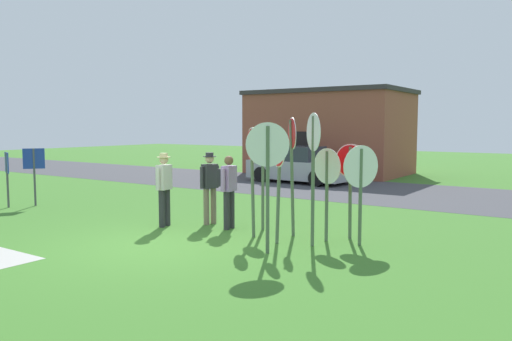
# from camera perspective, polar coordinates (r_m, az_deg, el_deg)

# --- Properties ---
(ground_plane) EXTENTS (80.00, 80.00, 0.00)m
(ground_plane) POSITION_cam_1_polar(r_m,az_deg,el_deg) (10.36, -11.16, -8.30)
(ground_plane) COLOR #3D7528
(street_asphalt) EXTENTS (60.00, 6.40, 0.01)m
(street_asphalt) POSITION_cam_1_polar(r_m,az_deg,el_deg) (19.03, 11.72, -2.18)
(street_asphalt) COLOR #424247
(street_asphalt) RESTS_ON ground
(building_background) EXTENTS (7.52, 4.86, 4.09)m
(building_background) POSITION_cam_1_polar(r_m,az_deg,el_deg) (25.44, 8.27, 4.32)
(building_background) COLOR brown
(building_background) RESTS_ON ground
(parked_car_on_street) EXTENTS (4.37, 2.16, 1.51)m
(parked_car_on_street) POSITION_cam_1_polar(r_m,az_deg,el_deg) (21.30, 4.78, 0.53)
(parked_car_on_street) COLOR #A5A8AD
(parked_car_on_street) RESTS_ON ground
(stop_sign_tallest) EXTENTS (0.71, 0.11, 2.00)m
(stop_sign_tallest) POSITION_cam_1_polar(r_m,az_deg,el_deg) (10.71, 10.60, -0.49)
(stop_sign_tallest) COLOR #51664C
(stop_sign_tallest) RESTS_ON ground
(stop_sign_leaning_left) EXTENTS (0.59, 0.58, 2.44)m
(stop_sign_leaning_left) POSITION_cam_1_polar(r_m,az_deg,el_deg) (9.32, 1.32, 0.81)
(stop_sign_leaning_left) COLOR #51664C
(stop_sign_leaning_left) RESTS_ON ground
(stop_sign_leaning_right) EXTENTS (0.57, 0.44, 2.24)m
(stop_sign_leaning_right) POSITION_cam_1_polar(r_m,az_deg,el_deg) (10.11, 2.56, 0.14)
(stop_sign_leaning_right) COLOR #51664C
(stop_sign_leaning_right) RESTS_ON ground
(stop_sign_far_back) EXTENTS (0.42, 0.74, 2.00)m
(stop_sign_far_back) POSITION_cam_1_polar(r_m,az_deg,el_deg) (10.18, 11.71, -0.76)
(stop_sign_far_back) COLOR #51664C
(stop_sign_far_back) RESTS_ON ground
(stop_sign_rear_right) EXTENTS (0.61, 0.48, 2.35)m
(stop_sign_rear_right) POSITION_cam_1_polar(r_m,az_deg,el_deg) (10.67, -0.41, 0.90)
(stop_sign_rear_right) COLOR #51664C
(stop_sign_rear_right) RESTS_ON ground
(stop_sign_center_cluster) EXTENTS (0.70, 0.23, 1.92)m
(stop_sign_center_cluster) POSITION_cam_1_polar(r_m,az_deg,el_deg) (10.43, 8.01, -0.90)
(stop_sign_center_cluster) COLOR #51664C
(stop_sign_center_cluster) RESTS_ON ground
(stop_sign_low_front) EXTENTS (0.57, 0.51, 2.63)m
(stop_sign_low_front) POSITION_cam_1_polar(r_m,az_deg,el_deg) (9.94, 6.48, 1.68)
(stop_sign_low_front) COLOR #51664C
(stop_sign_low_front) RESTS_ON ground
(stop_sign_nearest) EXTENTS (0.49, 0.52, 2.56)m
(stop_sign_nearest) POSITION_cam_1_polar(r_m,az_deg,el_deg) (10.83, 4.09, 1.60)
(stop_sign_nearest) COLOR #51664C
(stop_sign_nearest) RESTS_ON ground
(stop_sign_rear_left) EXTENTS (0.66, 0.25, 2.40)m
(stop_sign_rear_left) POSITION_cam_1_polar(r_m,az_deg,el_deg) (11.46, 0.77, 1.28)
(stop_sign_rear_left) COLOR #51664C
(stop_sign_rear_left) RESTS_ON ground
(person_with_sunhat) EXTENTS (0.31, 0.56, 1.74)m
(person_with_sunhat) POSITION_cam_1_polar(r_m,az_deg,el_deg) (12.08, -10.32, -1.63)
(person_with_sunhat) COLOR #2D2D33
(person_with_sunhat) RESTS_ON ground
(person_near_signs) EXTENTS (0.38, 0.57, 1.69)m
(person_near_signs) POSITION_cam_1_polar(r_m,az_deg,el_deg) (11.64, -3.16, -1.82)
(person_near_signs) COLOR #2D2D33
(person_near_signs) RESTS_ON ground
(person_in_dark_shirt) EXTENTS (0.31, 0.56, 1.74)m
(person_in_dark_shirt) POSITION_cam_1_polar(r_m,az_deg,el_deg) (12.20, -5.24, -1.50)
(person_in_dark_shirt) COLOR #7A6B56
(person_in_dark_shirt) RESTS_ON ground
(info_panel_leftmost) EXTENTS (0.37, 0.50, 1.71)m
(info_panel_leftmost) POSITION_cam_1_polar(r_m,az_deg,el_deg) (16.29, -23.74, 0.43)
(info_panel_leftmost) COLOR #4C4C51
(info_panel_leftmost) RESTS_ON ground
(info_panel_middle) EXTENTS (0.57, 0.25, 1.61)m
(info_panel_middle) POSITION_cam_1_polar(r_m,az_deg,el_deg) (16.30, -26.27, 0.09)
(info_panel_middle) COLOR #4C4C51
(info_panel_middle) RESTS_ON ground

